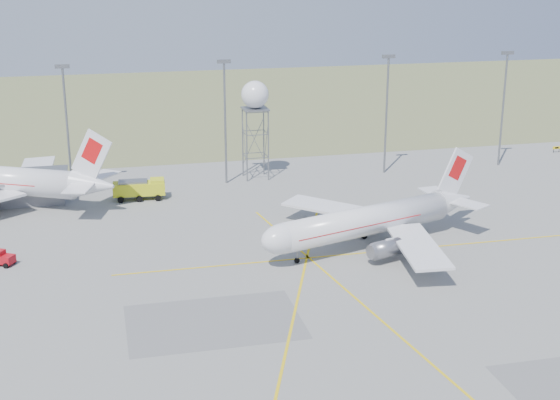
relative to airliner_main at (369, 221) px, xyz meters
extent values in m
plane|color=gray|center=(-3.01, -32.09, -3.52)|extent=(400.00, 400.00, 0.00)
cube|color=#5C703D|center=(-3.01, 107.91, -3.51)|extent=(400.00, 120.00, 0.03)
cube|color=gray|center=(-48.01, 31.91, -1.72)|extent=(18.00, 9.00, 3.60)
cube|color=slate|center=(-48.01, 31.91, 0.23)|extent=(19.00, 10.00, 0.30)
cylinder|color=slate|center=(-38.01, 33.91, 6.48)|extent=(0.36, 0.36, 20.00)
cube|color=slate|center=(-38.01, 33.91, 16.68)|extent=(2.20, 0.50, 0.60)
cylinder|color=slate|center=(-13.01, 33.91, 6.48)|extent=(0.36, 0.36, 20.00)
cube|color=slate|center=(-13.01, 33.91, 16.68)|extent=(2.20, 0.50, 0.60)
cylinder|color=slate|center=(14.99, 33.91, 6.48)|extent=(0.36, 0.36, 20.00)
cube|color=slate|center=(14.99, 33.91, 16.68)|extent=(2.20, 0.50, 0.60)
cylinder|color=slate|center=(36.99, 33.91, 6.48)|extent=(0.36, 0.36, 20.00)
cube|color=slate|center=(36.99, 33.91, 16.68)|extent=(2.20, 0.50, 0.60)
cylinder|color=black|center=(51.99, 39.91, -3.12)|extent=(0.10, 0.10, 0.80)
cylinder|color=black|center=(53.19, 39.91, -3.12)|extent=(0.10, 0.10, 0.80)
cube|color=yellow|center=(52.59, 39.91, -2.57)|extent=(1.60, 0.15, 0.50)
cube|color=black|center=(52.59, 39.83, -2.57)|extent=(0.80, 0.03, 0.30)
cylinder|color=silver|center=(-0.55, -0.18, 0.10)|extent=(24.76, 11.26, 3.81)
ellipsoid|color=silver|center=(-12.35, -3.99, 0.10)|extent=(6.98, 5.51, 3.81)
cube|color=black|center=(-13.44, -4.35, 0.67)|extent=(2.02, 2.44, 0.93)
cone|color=silver|center=(13.97, 4.52, 0.39)|extent=(6.62, 5.39, 3.81)
cube|color=silver|center=(13.97, 4.52, 4.39)|extent=(5.90, 2.15, 7.17)
cube|color=red|center=(14.15, 4.58, 5.06)|extent=(3.23, 1.32, 3.68)
cube|color=silver|center=(12.57, 7.27, 0.86)|extent=(4.52, 5.93, 0.17)
cube|color=silver|center=(14.45, 1.47, 0.86)|extent=(4.52, 5.93, 0.17)
cube|color=silver|center=(-1.83, 8.43, -0.85)|extent=(13.88, 14.16, 0.34)
cube|color=silver|center=(3.45, -7.90, -0.85)|extent=(6.68, 15.75, 0.34)
cylinder|color=slate|center=(-3.16, 4.79, -1.71)|extent=(4.49, 3.32, 2.19)
cylinder|color=slate|center=(0.24, -5.73, -1.71)|extent=(4.49, 3.32, 2.19)
cube|color=red|center=(-2.37, -0.77, 0.19)|extent=(19.33, 9.54, 0.11)
cylinder|color=black|center=(-10.53, -3.41, -3.10)|extent=(0.84, 0.84, 0.86)
cube|color=black|center=(1.26, 0.41, -3.10)|extent=(2.67, 5.74, 0.86)
cylinder|color=slate|center=(1.26, 0.41, -2.67)|extent=(0.29, 0.29, 1.72)
cone|color=silver|center=(-34.53, 22.58, 0.79)|extent=(7.54, 6.65, 4.21)
cube|color=silver|center=(-34.53, 22.58, 5.21)|extent=(6.12, 3.40, 7.91)
cube|color=red|center=(-34.35, 22.48, 5.94)|extent=(3.38, 2.00, 4.06)
cube|color=silver|center=(-33.44, 25.81, 1.31)|extent=(5.66, 6.69, 0.19)
cube|color=silver|center=(-36.56, 19.84, 1.31)|extent=(5.66, 6.69, 0.19)
cube|color=silver|center=(-43.67, 38.03, -0.58)|extent=(5.51, 16.97, 0.38)
cylinder|color=slate|center=(-47.56, 36.27, -1.53)|extent=(5.04, 4.19, 2.42)
cube|color=black|center=(-47.59, 29.40, -3.05)|extent=(3.86, 6.08, 0.95)
cylinder|color=slate|center=(-47.59, 29.40, -2.58)|extent=(0.34, 0.34, 1.89)
cylinder|color=slate|center=(-9.45, 33.95, 2.45)|extent=(0.22, 0.22, 11.95)
cylinder|color=slate|center=(-5.77, 33.95, 2.45)|extent=(0.22, 0.22, 11.95)
cylinder|color=slate|center=(-5.77, 37.63, 2.45)|extent=(0.22, 0.22, 11.95)
cylinder|color=slate|center=(-9.45, 37.63, 2.45)|extent=(0.22, 0.22, 11.95)
cube|color=slate|center=(-7.61, 35.79, 8.42)|extent=(4.28, 4.28, 0.23)
sphere|color=silver|center=(-7.61, 35.79, 10.81)|extent=(4.60, 4.60, 4.60)
cube|color=#C7CF18|center=(-27.78, 27.91, -1.75)|extent=(8.13, 3.19, 1.95)
cube|color=#C7CF18|center=(-24.95, 27.72, -0.96)|extent=(2.29, 2.62, 1.24)
cube|color=black|center=(-24.33, 27.68, -0.87)|extent=(0.24, 2.30, 0.89)
cube|color=slate|center=(-28.66, 27.97, -0.60)|extent=(4.56, 2.42, 0.35)
cube|color=#AD0C15|center=(-45.69, 4.28, -2.70)|extent=(2.88, 2.56, 0.99)
camera|label=1|loc=(-33.37, -90.06, 32.79)|focal=50.00mm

